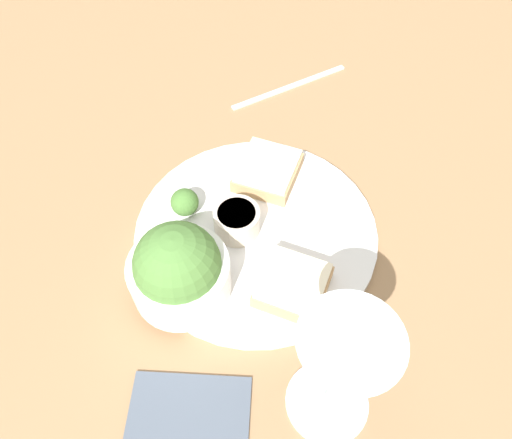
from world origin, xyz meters
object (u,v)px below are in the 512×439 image
at_px(salad_bowl, 179,270).
at_px(sauce_ramekin, 237,220).
at_px(cheese_toast_near, 268,170).
at_px(wine_glass, 342,364).
at_px(cheese_toast_far, 293,285).
at_px(fork, 290,86).

distance_m(salad_bowl, sauce_ramekin, 0.10).
distance_m(salad_bowl, cheese_toast_near, 0.18).
xyz_separation_m(cheese_toast_near, wine_glass, (-0.28, 0.03, 0.08)).
bearing_deg(cheese_toast_far, wine_glass, 176.97).
bearing_deg(fork, salad_bowl, 141.71).
bearing_deg(cheese_toast_far, cheese_toast_near, -8.98).
height_order(sauce_ramekin, cheese_toast_far, sauce_ramekin).
xyz_separation_m(sauce_ramekin, wine_glass, (-0.21, -0.03, 0.07)).
height_order(sauce_ramekin, fork, sauce_ramekin).
distance_m(sauce_ramekin, cheese_toast_far, 0.10).
bearing_deg(salad_bowl, sauce_ramekin, -54.58).
height_order(sauce_ramekin, wine_glass, wine_glass).
bearing_deg(cheese_toast_near, salad_bowl, 131.34).
xyz_separation_m(salad_bowl, wine_glass, (-0.16, -0.10, 0.06)).
bearing_deg(sauce_ramekin, cheese_toast_near, -42.22).
xyz_separation_m(sauce_ramekin, cheese_toast_near, (0.06, -0.06, -0.01)).
height_order(sauce_ramekin, cheese_toast_near, sauce_ramekin).
distance_m(salad_bowl, cheese_toast_far, 0.12).
bearing_deg(sauce_ramekin, salad_bowl, 125.42).
relative_size(salad_bowl, cheese_toast_far, 1.08).
xyz_separation_m(cheese_toast_far, wine_glass, (-0.12, 0.01, 0.08)).
distance_m(cheese_toast_near, cheese_toast_far, 0.16).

